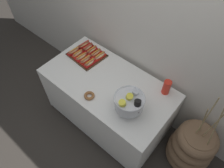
# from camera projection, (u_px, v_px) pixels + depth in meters

# --- Properties ---
(ground_plane) EXTENTS (10.00, 10.00, 0.00)m
(ground_plane) POSITION_uv_depth(u_px,v_px,m) (108.00, 117.00, 2.97)
(ground_plane) COLOR #38332D
(back_wall) EXTENTS (6.00, 0.10, 2.60)m
(back_wall) POSITION_uv_depth(u_px,v_px,m) (138.00, 24.00, 2.18)
(back_wall) COLOR silver
(back_wall) RESTS_ON ground_plane
(buffet_table) EXTENTS (1.53, 0.81, 0.80)m
(buffet_table) POSITION_uv_depth(u_px,v_px,m) (108.00, 101.00, 2.64)
(buffet_table) COLOR white
(buffet_table) RESTS_ON ground_plane
(floor_vase) EXTENTS (0.51, 0.51, 1.19)m
(floor_vase) POSITION_uv_depth(u_px,v_px,m) (191.00, 147.00, 2.40)
(floor_vase) COLOR brown
(floor_vase) RESTS_ON ground_plane
(serving_tray) EXTENTS (0.43, 0.39, 0.01)m
(serving_tray) POSITION_uv_depth(u_px,v_px,m) (87.00, 55.00, 2.60)
(serving_tray) COLOR #472B19
(serving_tray) RESTS_ON buffet_table
(hot_dog_0) EXTENTS (0.08, 0.19, 0.06)m
(hot_dog_0) POSITION_uv_depth(u_px,v_px,m) (74.00, 51.00, 2.61)
(hot_dog_0) COLOR #B21414
(hot_dog_0) RESTS_ON serving_tray
(hot_dog_1) EXTENTS (0.08, 0.16, 0.06)m
(hot_dog_1) POSITION_uv_depth(u_px,v_px,m) (78.00, 54.00, 2.57)
(hot_dog_1) COLOR red
(hot_dog_1) RESTS_ON serving_tray
(hot_dog_2) EXTENTS (0.09, 0.17, 0.06)m
(hot_dog_2) POSITION_uv_depth(u_px,v_px,m) (82.00, 57.00, 2.54)
(hot_dog_2) COLOR red
(hot_dog_2) RESTS_ON serving_tray
(hot_dog_3) EXTENTS (0.07, 0.16, 0.06)m
(hot_dog_3) POSITION_uv_depth(u_px,v_px,m) (86.00, 60.00, 2.51)
(hot_dog_3) COLOR red
(hot_dog_3) RESTS_ON serving_tray
(hot_dog_4) EXTENTS (0.07, 0.16, 0.06)m
(hot_dog_4) POSITION_uv_depth(u_px,v_px,m) (90.00, 63.00, 2.48)
(hot_dog_4) COLOR red
(hot_dog_4) RESTS_ON serving_tray
(hot_dog_5) EXTENTS (0.08, 0.18, 0.06)m
(hot_dog_5) POSITION_uv_depth(u_px,v_px,m) (84.00, 45.00, 2.68)
(hot_dog_5) COLOR #B21414
(hot_dog_5) RESTS_ON serving_tray
(hot_dog_6) EXTENTS (0.07, 0.16, 0.06)m
(hot_dog_6) POSITION_uv_depth(u_px,v_px,m) (88.00, 47.00, 2.65)
(hot_dog_6) COLOR #B21414
(hot_dog_6) RESTS_ON serving_tray
(hot_dog_7) EXTENTS (0.06, 0.17, 0.06)m
(hot_dog_7) POSITION_uv_depth(u_px,v_px,m) (92.00, 50.00, 2.61)
(hot_dog_7) COLOR red
(hot_dog_7) RESTS_ON serving_tray
(hot_dog_8) EXTENTS (0.07, 0.18, 0.06)m
(hot_dog_8) POSITION_uv_depth(u_px,v_px,m) (96.00, 53.00, 2.58)
(hot_dog_8) COLOR red
(hot_dog_8) RESTS_ON serving_tray
(hot_dog_9) EXTENTS (0.08, 0.17, 0.06)m
(hot_dog_9) POSITION_uv_depth(u_px,v_px,m) (100.00, 56.00, 2.55)
(hot_dog_9) COLOR red
(hot_dog_9) RESTS_ON serving_tray
(punch_bowl) EXTENTS (0.31, 0.30, 0.26)m
(punch_bowl) POSITION_uv_depth(u_px,v_px,m) (129.00, 102.00, 2.00)
(punch_bowl) COLOR silver
(punch_bowl) RESTS_ON buffet_table
(cup_stack) EXTENTS (0.08, 0.08, 0.18)m
(cup_stack) POSITION_uv_depth(u_px,v_px,m) (167.00, 87.00, 2.18)
(cup_stack) COLOR red
(cup_stack) RESTS_ON buffet_table
(donut) EXTENTS (0.11, 0.11, 0.03)m
(donut) POSITION_uv_depth(u_px,v_px,m) (89.00, 96.00, 2.21)
(donut) COLOR brown
(donut) RESTS_ON buffet_table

